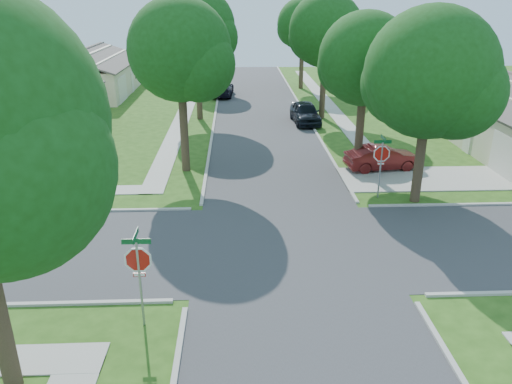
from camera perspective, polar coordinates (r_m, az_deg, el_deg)
The scene contains 20 objects.
ground at distance 19.20m, azimuth 3.76°, elevation -6.16°, with size 100.00×100.00×0.00m, color #2A4D15.
road_ns at distance 19.20m, azimuth 3.76°, elevation -6.15°, with size 7.00×100.00×0.02m, color #333335.
sidewalk_ne at distance 44.52m, azimuth 8.23°, elevation 9.91°, with size 1.20×40.00×0.04m, color #9E9B91.
sidewalk_nw at distance 43.99m, azimuth -7.83°, elevation 9.79°, with size 1.20×40.00×0.04m, color #9E9B91.
driveway at distance 27.41m, azimuth 18.85°, elevation 1.48°, with size 8.80×3.60×0.05m, color #9E9B91.
stop_sign_sw at distance 14.27m, azimuth -13.30°, elevation -7.98°, with size 1.05×0.80×2.98m.
stop_sign_ne at distance 23.61m, azimuth 14.15°, elevation 3.97°, with size 1.05×0.80×2.98m.
tree_e_near at distance 26.93m, azimuth 12.45°, elevation 14.15°, with size 4.97×4.80×8.28m.
tree_e_mid at distance 38.56m, azimuth 8.04°, elevation 17.49°, with size 5.59×5.40×9.21m.
tree_e_far at distance 51.40m, azimuth 5.42°, elevation 18.30°, with size 5.17×5.00×8.72m.
tree_w_near at distance 26.17m, azimuth -8.56°, elevation 15.24°, with size 5.38×5.20×8.97m.
tree_w_mid at distance 38.05m, azimuth -6.73°, elevation 17.85°, with size 5.80×5.60×9.56m.
tree_w_far at distance 51.06m, azimuth -5.65°, elevation 17.74°, with size 4.76×4.60×8.04m.
tree_ne_corner at distance 22.90m, azimuth 19.39°, elevation 12.06°, with size 5.80×5.60×8.66m.
house_ne_far at distance 49.81m, azimuth 19.22°, elevation 11.95°, with size 8.42×13.60×4.23m.
house_nw_near at distance 35.61m, azimuth -25.76°, elevation 7.50°, with size 8.42×13.60×4.23m.
house_nw_far at distance 51.38m, azimuth -18.63°, elevation 12.29°, with size 8.42×13.60×4.23m.
car_driveway at distance 28.03m, azimuth 14.26°, elevation 3.82°, with size 1.41×4.05×1.33m, color #4E1010.
car_curb_east at distance 37.55m, azimuth 5.65°, elevation 9.03°, with size 1.84×4.58×1.56m, color black.
car_curb_west at distance 47.83m, azimuth -3.90°, elevation 11.74°, with size 2.00×4.92×1.43m, color black.
Camera 1 is at (-1.95, -16.87, 8.96)m, focal length 35.00 mm.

